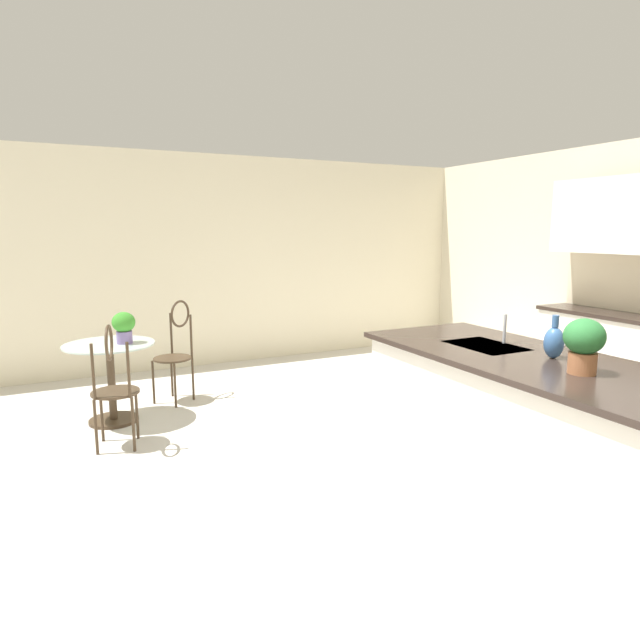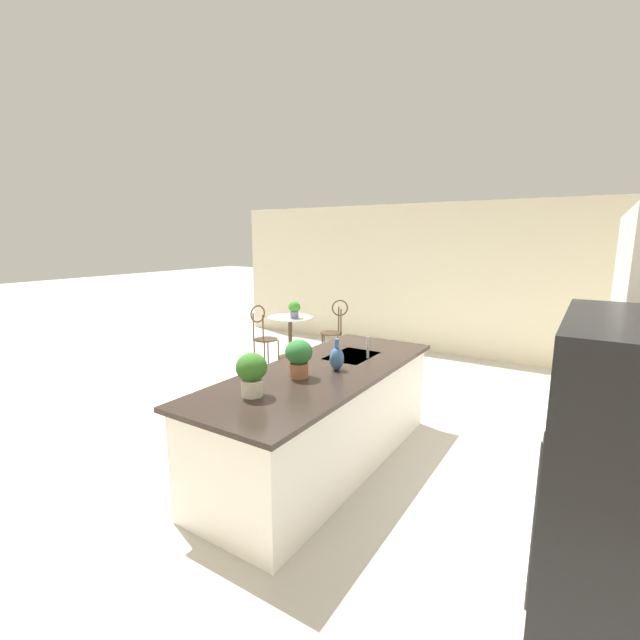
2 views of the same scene
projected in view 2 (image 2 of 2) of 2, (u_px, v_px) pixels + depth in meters
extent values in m
plane|color=beige|center=(272.00, 430.00, 4.80)|extent=(40.00, 40.00, 0.00)
cube|color=beige|center=(414.00, 278.00, 8.07)|extent=(0.12, 7.80, 2.70)
cube|color=white|center=(323.00, 419.00, 4.02)|extent=(2.70, 0.96, 0.88)
cube|color=#2D231E|center=(323.00, 371.00, 3.93)|extent=(2.80, 1.06, 0.04)
cube|color=#B2B5BA|center=(352.00, 357.00, 4.39)|extent=(0.56, 0.40, 0.03)
cube|color=white|center=(627.00, 455.00, 3.36)|extent=(2.40, 0.60, 0.88)
cube|color=#2D231E|center=(635.00, 398.00, 3.27)|extent=(2.44, 0.64, 0.04)
cube|color=#28282B|center=(539.00, 547.00, 1.68)|extent=(0.01, 0.01, 1.69)
cylinder|color=#28282B|center=(539.00, 515.00, 1.71)|extent=(0.02, 0.02, 0.70)
cylinder|color=#28282B|center=(535.00, 529.00, 1.63)|extent=(0.02, 0.02, 0.70)
cylinder|color=#3D2D1E|center=(291.00, 357.00, 7.65)|extent=(0.44, 0.44, 0.03)
cylinder|color=#3D2D1E|center=(290.00, 337.00, 7.58)|extent=(0.07, 0.07, 0.69)
cylinder|color=#B2C6C1|center=(290.00, 317.00, 7.51)|extent=(0.80, 0.80, 0.01)
cylinder|color=#3D2D1E|center=(324.00, 348.00, 7.42)|extent=(0.03, 0.03, 0.45)
cylinder|color=#3D2D1E|center=(322.00, 344.00, 7.69)|extent=(0.03, 0.03, 0.45)
cylinder|color=#3D2D1E|center=(340.00, 348.00, 7.45)|extent=(0.03, 0.03, 0.45)
cylinder|color=#3D2D1E|center=(338.00, 344.00, 7.72)|extent=(0.03, 0.03, 0.45)
cylinder|color=#3D2D1E|center=(331.00, 333.00, 7.52)|extent=(0.53, 0.53, 0.02)
cylinder|color=#3D2D1E|center=(341.00, 322.00, 7.37)|extent=(0.03, 0.03, 0.45)
cylinder|color=#3D2D1E|center=(339.00, 319.00, 7.63)|extent=(0.03, 0.03, 0.45)
torus|color=#3D2D1E|center=(340.00, 308.00, 7.46)|extent=(0.20, 0.24, 0.28)
cylinder|color=#3D2D1E|center=(268.00, 350.00, 7.30)|extent=(0.03, 0.03, 0.45)
cylinder|color=#3D2D1E|center=(278.00, 353.00, 7.10)|extent=(0.03, 0.03, 0.45)
cylinder|color=#3D2D1E|center=(254.00, 353.00, 7.10)|extent=(0.03, 0.03, 0.45)
cylinder|color=#3D2D1E|center=(265.00, 357.00, 6.91)|extent=(0.03, 0.03, 0.45)
cylinder|color=#3D2D1E|center=(266.00, 339.00, 7.06)|extent=(0.46, 0.46, 0.02)
cylinder|color=#3D2D1E|center=(253.00, 327.00, 7.01)|extent=(0.03, 0.03, 0.45)
cylinder|color=#3D2D1E|center=(263.00, 329.00, 6.82)|extent=(0.03, 0.03, 0.45)
torus|color=#3D2D1E|center=(258.00, 314.00, 6.87)|extent=(0.28, 0.09, 0.28)
cylinder|color=#B2B5BA|center=(368.00, 347.00, 4.27)|extent=(0.02, 0.02, 0.22)
cylinder|color=#7A669E|center=(294.00, 315.00, 7.39)|extent=(0.14, 0.14, 0.11)
ellipsoid|color=#388729|center=(294.00, 307.00, 7.36)|extent=(0.20, 0.20, 0.19)
cylinder|color=#9E603D|center=(299.00, 370.00, 3.70)|extent=(0.16, 0.16, 0.13)
ellipsoid|color=#2B6E35|center=(299.00, 352.00, 3.67)|extent=(0.23, 0.23, 0.21)
cylinder|color=beige|center=(252.00, 388.00, 3.26)|extent=(0.16, 0.16, 0.13)
ellipsoid|color=#336F24|center=(252.00, 367.00, 3.23)|extent=(0.24, 0.24, 0.21)
ellipsoid|color=#386099|center=(337.00, 359.00, 3.89)|extent=(0.13, 0.13, 0.21)
cylinder|color=#386099|center=(337.00, 343.00, 3.86)|extent=(0.04, 0.04, 0.08)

